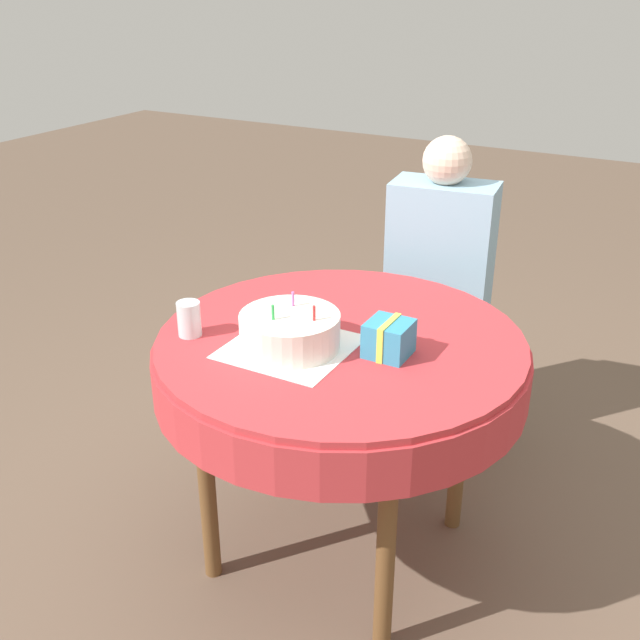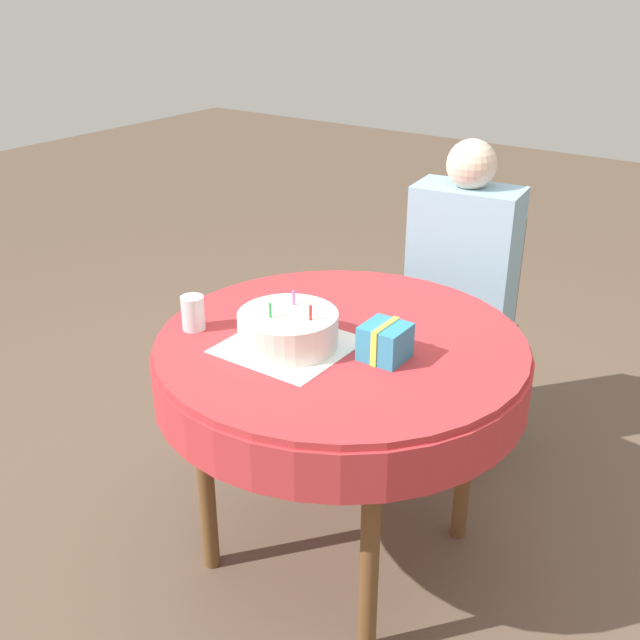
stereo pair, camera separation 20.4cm
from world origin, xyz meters
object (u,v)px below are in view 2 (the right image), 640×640
object	(u,v)px
birthday_cake	(288,329)
drinking_glass	(193,313)
person	(461,275)
gift_box	(385,342)
chair	(463,322)

from	to	relation	value
birthday_cake	drinking_glass	world-z (taller)	birthday_cake
person	gift_box	bearing A→B (deg)	-86.11
person	birthday_cake	distance (m)	0.89
person	birthday_cake	world-z (taller)	person
drinking_glass	gift_box	world-z (taller)	drinking_glass
drinking_glass	chair	bearing A→B (deg)	70.39
birthday_cake	drinking_glass	bearing A→B (deg)	-166.05
person	gift_box	distance (m)	0.81
chair	birthday_cake	distance (m)	1.02
chair	gift_box	size ratio (longest dim) A/B	7.37
birthday_cake	drinking_glass	distance (m)	0.29
drinking_glass	gift_box	xyz separation A→B (m)	(0.53, 0.16, -0.00)
gift_box	birthday_cake	bearing A→B (deg)	-160.19
birthday_cake	gift_box	world-z (taller)	birthday_cake
person	drinking_glass	size ratio (longest dim) A/B	11.88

